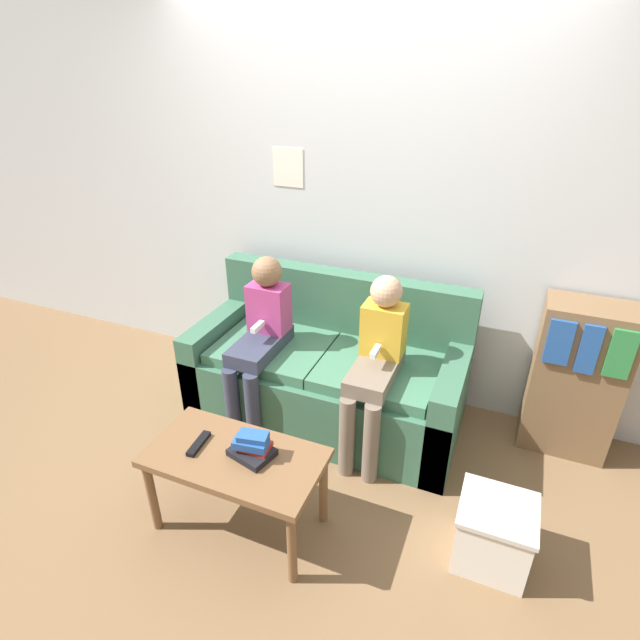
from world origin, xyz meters
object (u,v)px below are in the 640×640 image
(person_left, at_px, (260,335))
(person_right, at_px, (376,361))
(tv_remote, at_px, (199,444))
(couch, at_px, (328,375))
(coffee_table, at_px, (236,465))
(storage_box, at_px, (493,533))
(bookshelf, at_px, (575,379))

(person_left, relative_size, person_right, 1.00)
(tv_remote, bearing_deg, couch, 70.38)
(coffee_table, xyz_separation_m, tv_remote, (-0.19, -0.01, 0.07))
(person_right, bearing_deg, storage_box, -35.16)
(tv_remote, xyz_separation_m, storage_box, (1.38, 0.29, -0.30))
(couch, xyz_separation_m, coffee_table, (-0.08, -1.00, 0.09))
(couch, relative_size, tv_remote, 9.78)
(couch, xyz_separation_m, storage_box, (1.11, -0.72, -0.14))
(couch, height_order, tv_remote, couch)
(tv_remote, relative_size, storage_box, 0.51)
(person_left, relative_size, storage_box, 3.17)
(couch, height_order, storage_box, couch)
(coffee_table, distance_m, storage_box, 1.24)
(tv_remote, bearing_deg, person_left, 92.40)
(coffee_table, height_order, tv_remote, tv_remote)
(coffee_table, xyz_separation_m, person_right, (0.44, 0.80, 0.22))
(person_right, bearing_deg, person_left, 179.86)
(person_left, distance_m, storage_box, 1.64)
(person_right, xyz_separation_m, storage_box, (0.75, -0.53, -0.45))
(coffee_table, relative_size, person_left, 0.78)
(person_left, xyz_separation_m, bookshelf, (1.79, 0.47, -0.15))
(couch, relative_size, bookshelf, 1.79)
(coffee_table, distance_m, tv_remote, 0.21)
(person_right, relative_size, bookshelf, 1.14)
(couch, distance_m, bookshelf, 1.46)
(couch, height_order, bookshelf, bookshelf)
(tv_remote, distance_m, storage_box, 1.44)
(person_left, bearing_deg, tv_remote, -82.94)
(couch, xyz_separation_m, person_right, (0.36, -0.20, 0.31))
(couch, height_order, person_right, person_right)
(person_left, xyz_separation_m, person_right, (0.73, -0.00, -0.01))
(coffee_table, bearing_deg, tv_remote, -176.63)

